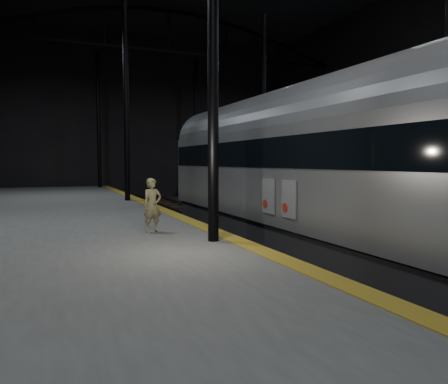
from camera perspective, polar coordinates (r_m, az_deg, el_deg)
ground at (r=16.01m, az=6.30°, el=-6.56°), size 44.00×44.00×0.00m
platform_left at (r=14.04m, az=-21.87°, el=-6.25°), size 9.00×43.80×1.00m
platform_right at (r=20.57m, az=25.03°, el=-3.16°), size 9.00×43.80×1.00m
tactile_strip at (r=14.60m, az=-4.97°, el=-3.59°), size 0.50×43.80×0.01m
track at (r=16.00m, az=6.30°, el=-6.32°), size 2.40×43.00×0.24m
train at (r=13.50m, az=11.73°, el=3.89°), size 2.94×19.60×5.24m
woman at (r=12.02m, az=-9.33°, el=-1.73°), size 0.61×0.48×1.48m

